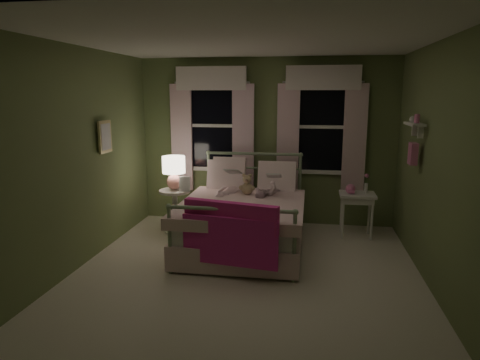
% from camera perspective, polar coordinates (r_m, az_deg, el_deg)
% --- Properties ---
extents(room_shell, '(4.20, 4.20, 4.20)m').
position_cam_1_polar(room_shell, '(4.71, 0.82, 2.27)').
color(room_shell, white).
rests_on(room_shell, ground).
extents(bed, '(1.58, 2.04, 1.18)m').
position_cam_1_polar(bed, '(5.77, 0.49, -5.41)').
color(bed, white).
rests_on(bed, ground).
extents(pink_throw, '(1.10, 0.34, 0.71)m').
position_cam_1_polar(pink_throw, '(4.74, -1.34, -6.24)').
color(pink_throw, '#DE2B8B').
rests_on(pink_throw, bed).
extents(child_left, '(0.33, 0.26, 0.80)m').
position_cam_1_polar(child_left, '(6.09, -1.43, 1.22)').
color(child_left, '#F7D1DD').
rests_on(child_left, bed).
extents(child_right, '(0.43, 0.38, 0.73)m').
position_cam_1_polar(child_right, '(6.02, 3.82, 0.77)').
color(child_right, '#F7D1DD').
rests_on(child_right, bed).
extents(book_left, '(0.21, 0.14, 0.26)m').
position_cam_1_polar(book_left, '(5.85, -1.88, 0.73)').
color(book_left, beige).
rests_on(book_left, child_left).
extents(book_right, '(0.20, 0.12, 0.26)m').
position_cam_1_polar(book_right, '(5.78, 3.58, 0.15)').
color(book_right, beige).
rests_on(book_right, child_right).
extents(teddy_bear, '(0.22, 0.18, 0.30)m').
position_cam_1_polar(teddy_bear, '(5.93, 0.96, -0.81)').
color(teddy_bear, tan).
rests_on(teddy_bear, bed).
extents(nightstand_left, '(0.46, 0.46, 0.65)m').
position_cam_1_polar(nightstand_left, '(6.46, -8.67, -3.32)').
color(nightstand_left, white).
rests_on(nightstand_left, ground).
extents(table_lamp, '(0.34, 0.34, 0.49)m').
position_cam_1_polar(table_lamp, '(6.34, -8.81, 1.37)').
color(table_lamp, pink).
rests_on(table_lamp, nightstand_left).
extents(book_nightstand, '(0.17, 0.23, 0.02)m').
position_cam_1_polar(book_nightstand, '(6.30, -8.09, -1.44)').
color(book_nightstand, beige).
rests_on(book_nightstand, nightstand_left).
extents(nightstand_right, '(0.50, 0.40, 0.64)m').
position_cam_1_polar(nightstand_right, '(6.37, 15.34, -2.59)').
color(nightstand_right, white).
rests_on(nightstand_right, ground).
extents(pink_toy, '(0.14, 0.18, 0.14)m').
position_cam_1_polar(pink_toy, '(6.32, 14.52, -1.18)').
color(pink_toy, pink).
rests_on(pink_toy, nightstand_right).
extents(bud_vase, '(0.06, 0.06, 0.28)m').
position_cam_1_polar(bud_vase, '(6.38, 16.48, -0.42)').
color(bud_vase, white).
rests_on(bud_vase, nightstand_right).
extents(window_left, '(1.34, 0.13, 1.96)m').
position_cam_1_polar(window_left, '(6.82, -3.75, 7.84)').
color(window_left, black).
rests_on(window_left, room_shell).
extents(window_right, '(1.34, 0.13, 1.96)m').
position_cam_1_polar(window_right, '(6.64, 10.81, 7.56)').
color(window_right, black).
rests_on(window_right, room_shell).
extents(wall_shelf, '(0.15, 0.50, 0.60)m').
position_cam_1_polar(wall_shelf, '(5.46, 22.18, 5.07)').
color(wall_shelf, white).
rests_on(wall_shelf, room_shell).
extents(framed_picture, '(0.03, 0.32, 0.42)m').
position_cam_1_polar(framed_picture, '(5.85, -17.55, 5.52)').
color(framed_picture, beige).
rests_on(framed_picture, room_shell).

